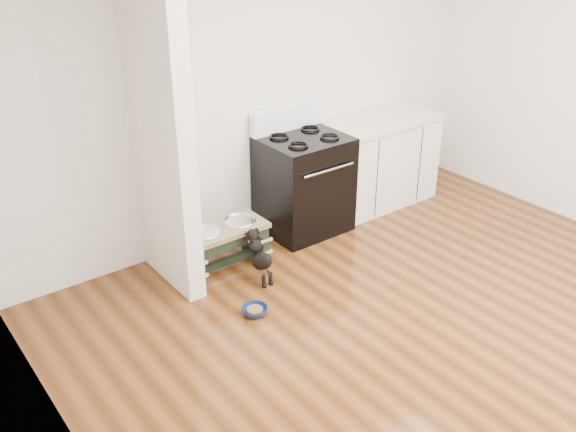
{
  "coord_description": "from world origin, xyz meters",
  "views": [
    {
      "loc": [
        -3.18,
        -2.14,
        2.89
      ],
      "look_at": [
        -0.28,
        1.7,
        0.47
      ],
      "focal_mm": 40.0,
      "sensor_mm": 36.0,
      "label": 1
    }
  ],
  "objects": [
    {
      "name": "ground",
      "position": [
        0.0,
        0.0,
        0.0
      ],
      "size": [
        5.0,
        5.0,
        0.0
      ],
      "primitive_type": "plane",
      "color": "#44220C",
      "rests_on": "ground"
    },
    {
      "name": "puppy",
      "position": [
        -0.62,
        1.64,
        0.24
      ],
      "size": [
        0.13,
        0.38,
        0.45
      ],
      "color": "black",
      "rests_on": "ground"
    },
    {
      "name": "cabinet_run",
      "position": [
        1.23,
        2.18,
        0.45
      ],
      "size": [
        1.24,
        0.64,
        0.91
      ],
      "color": "silver",
      "rests_on": "ground"
    },
    {
      "name": "floor_bowl",
      "position": [
        -0.93,
        1.26,
        0.03
      ],
      "size": [
        0.24,
        0.24,
        0.06
      ],
      "rotation": [
        0.0,
        0.0,
        0.21
      ],
      "color": "navy",
      "rests_on": "ground"
    },
    {
      "name": "dog_feeder",
      "position": [
        -0.75,
        1.98,
        0.29
      ],
      "size": [
        0.73,
        0.39,
        0.42
      ],
      "color": "black",
      "rests_on": "ground"
    },
    {
      "name": "room_shell",
      "position": [
        0.0,
        0.0,
        1.62
      ],
      "size": [
        5.0,
        5.0,
        5.0
      ],
      "color": "silver",
      "rests_on": "ground"
    },
    {
      "name": "oven_range",
      "position": [
        0.25,
        2.16,
        0.48
      ],
      "size": [
        0.76,
        0.69,
        1.14
      ],
      "color": "black",
      "rests_on": "ground"
    },
    {
      "name": "partition_wall",
      "position": [
        -1.18,
        2.1,
        1.35
      ],
      "size": [
        0.15,
        0.8,
        2.7
      ],
      "primitive_type": "cube",
      "color": "silver",
      "rests_on": "ground"
    }
  ]
}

